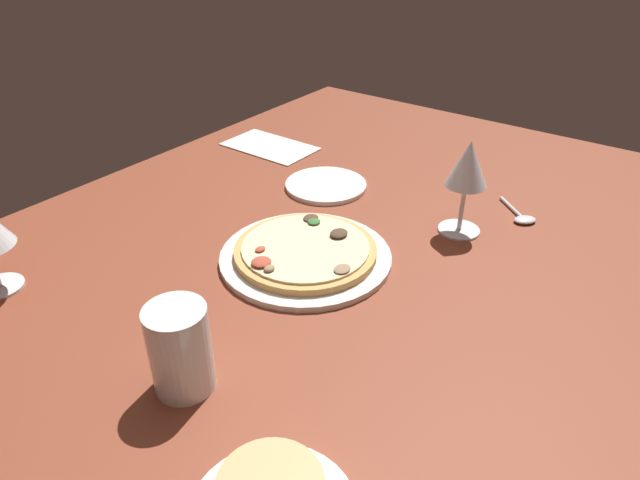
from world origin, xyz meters
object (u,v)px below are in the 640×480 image
Objects in this scene: water_glass at (181,354)px; side_plate at (326,185)px; wine_glass_far at (468,168)px; spoon at (521,217)px; paper_menu at (270,147)px; pizza_main at (306,253)px.

side_plate is (-53.13, -17.72, -4.47)cm from water_glass.
side_plate is (-0.20, -28.61, -11.52)cm from wine_glass_far.
water_glass is at bearing 18.45° from side_plate.
wine_glass_far is 17.27cm from spoon.
wine_glass_far is 53.48cm from paper_menu.
water_glass reaches higher than paper_menu.
pizza_main is 26.39cm from side_plate.
pizza_main is 1.70× the size of side_plate.
spoon is (-10.43, 35.87, 0.01)cm from side_plate.
side_plate reaches higher than paper_menu.
wine_glass_far is 1.48× the size of water_glass.
water_glass reaches higher than side_plate.
spoon is (-10.63, 7.26, -11.51)cm from wine_glass_far.
paper_menu is 2.23× the size of spoon.
wine_glass_far is (-22.92, 15.92, 10.79)cm from pizza_main.
wine_glass_far reaches higher than water_glass.
side_plate is at bearing -151.26° from pizza_main.
side_plate is 0.78× the size of paper_menu.
wine_glass_far is at bearing 145.21° from pizza_main.
pizza_main is 2.44× the size of water_glass.
wine_glass_far is at bearing 89.59° from side_plate.
pizza_main is at bearing -170.47° from water_glass.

